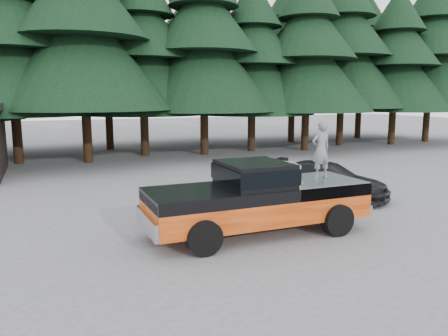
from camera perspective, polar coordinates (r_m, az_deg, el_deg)
name	(u,v)px	position (r m, az deg, el deg)	size (l,w,h in m)	color
ground	(189,238)	(11.40, -4.59, -9.05)	(120.00, 120.00, 0.00)	#4F4F52
pickup_truck	(257,209)	(11.56, 4.34, -5.35)	(6.00, 2.04, 1.33)	#D85419
truck_cab	(254,173)	(11.31, 3.95, -0.70)	(1.66, 1.90, 0.59)	black
air_compressor	(285,173)	(11.79, 8.02, -0.71)	(0.65, 0.54, 0.44)	silver
man_on_bed	(321,150)	(12.35, 12.55, 2.35)	(0.59, 0.39, 1.61)	#5C5E64
parked_car	(327,180)	(15.99, 13.27, -1.55)	(1.78, 4.37, 1.27)	black
treeline	(102,25)	(28.04, -15.64, 17.52)	(60.15, 16.05, 17.50)	black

